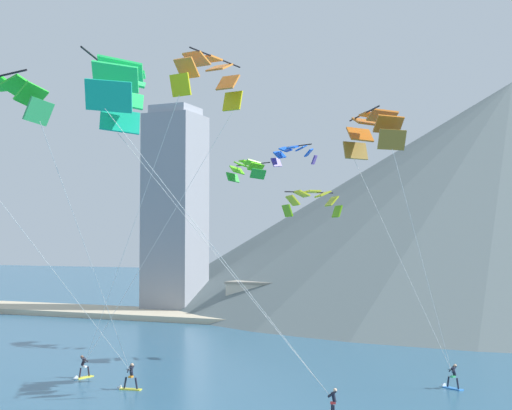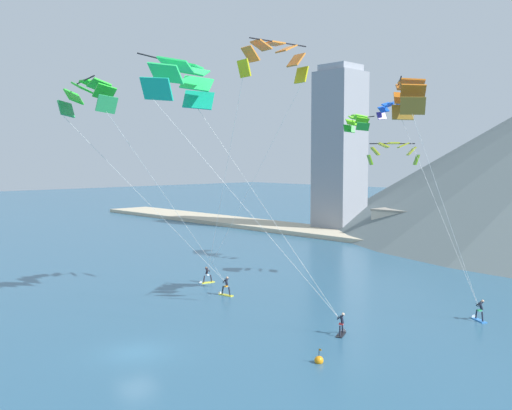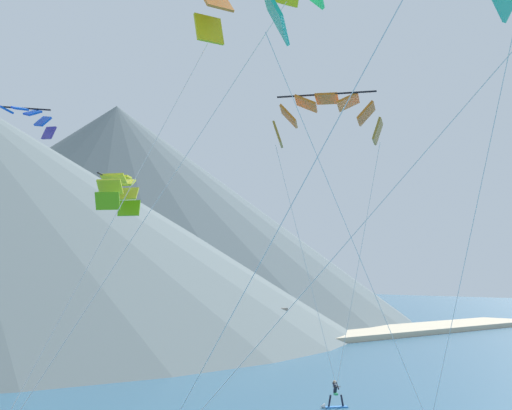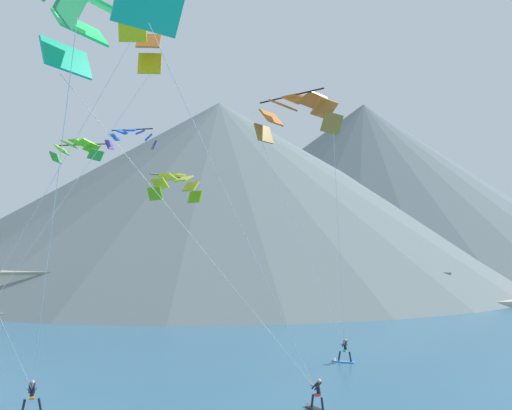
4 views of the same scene
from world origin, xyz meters
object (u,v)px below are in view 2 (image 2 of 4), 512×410
Objects in this scene: parafoil_kite_distant_mid_solo at (393,151)px; race_marker_buoy at (319,360)px; kitesurfer_near_trail at (342,328)px; kitesurfer_far_left at (205,278)px; parafoil_kite_near_lead at (409,95)px; parafoil_kite_mid_center at (90,96)px; kitesurfer_near_lead at (478,314)px; parafoil_kite_far_left at (273,58)px; parafoil_kite_distant_high_outer at (394,108)px; parafoil_kite_distant_low_drift at (357,121)px; kitesurfer_mid_center at (224,289)px; parafoil_kite_near_trail at (183,79)px.

parafoil_kite_distant_mid_solo is 4.44× the size of race_marker_buoy.
kitesurfer_near_trail reaches higher than race_marker_buoy.
kitesurfer_near_trail is at bearing -10.35° from kitesurfer_far_left.
race_marker_buoy is at bearing -82.14° from parafoil_kite_near_lead.
parafoil_kite_mid_center is 3.68× the size of parafoil_kite_distant_mid_solo.
kitesurfer_near_lead reaches higher than kitesurfer_near_trail.
parafoil_kite_distant_high_outer is (-1.26, 20.11, -2.72)m from parafoil_kite_far_left.
parafoil_kite_distant_low_drift reaches higher than race_marker_buoy.
parafoil_kite_distant_mid_solo is at bearing 62.11° from kitesurfer_mid_center.
kitesurfer_near_trail is 21.47m from parafoil_kite_near_trail.
kitesurfer_mid_center is at bearing 157.19° from race_marker_buoy.
parafoil_kite_far_left is (-9.20, 2.39, 20.22)m from kitesurfer_near_trail.
parafoil_kite_far_left is 20.27× the size of race_marker_buoy.
kitesurfer_mid_center is 5.60m from kitesurfer_far_left.
parafoil_kite_mid_center is 34.01m from parafoil_kite_distant_low_drift.
parafoil_kite_far_left reaches higher than parafoil_kite_distant_low_drift.
kitesurfer_mid_center is at bearing -117.89° from parafoil_kite_distant_mid_solo.
parafoil_kite_distant_low_drift is (-4.66, -0.33, -1.26)m from parafoil_kite_distant_high_outer.
kitesurfer_near_lead is 11.61m from kitesurfer_near_trail.
race_marker_buoy is (2.55, -5.59, -0.32)m from kitesurfer_near_trail.
parafoil_kite_near_trail reaches higher than parafoil_kite_mid_center.
parafoil_kite_distant_mid_solo is (-11.78, 6.16, 12.73)m from kitesurfer_near_lead.
parafoil_kite_distant_high_outer is 1.03× the size of parafoil_kite_distant_mid_solo.
kitesurfer_near_trail is at bearing -115.77° from kitesurfer_near_lead.
parafoil_kite_near_trail reaches higher than kitesurfer_mid_center.
parafoil_kite_distant_high_outer reaches higher than race_marker_buoy.
parafoil_kite_distant_mid_solo is (8.38, -5.55, -3.49)m from parafoil_kite_distant_low_drift.
kitesurfer_mid_center is 26.13m from parafoil_kite_distant_low_drift.
parafoil_kite_distant_high_outer is 8.43m from parafoil_kite_distant_mid_solo.
kitesurfer_far_left is at bearing -164.70° from kitesurfer_near_lead.
kitesurfer_mid_center is 0.09× the size of parafoil_kite_far_left.
kitesurfer_near_trail is at bearing -97.04° from parafoil_kite_near_lead.
parafoil_kite_distant_low_drift is 10.64m from parafoil_kite_distant_mid_solo.
kitesurfer_far_left is 26.81m from parafoil_kite_near_lead.
kitesurfer_near_trail is at bearing -6.40° from kitesurfer_mid_center.
parafoil_kite_distant_high_outer is at bearing 63.43° from kitesurfer_far_left.
parafoil_kite_distant_high_outer is at bearing 114.85° from race_marker_buoy.
parafoil_kite_distant_high_outer reaches higher than parafoil_kite_distant_mid_solo.
parafoil_kite_distant_high_outer is (-0.17, 28.60, -0.32)m from parafoil_kite_near_trail.
kitesurfer_near_lead is 0.95× the size of kitesurfer_far_left.
race_marker_buoy is at bearing 2.27° from parafoil_kite_near_trail.
race_marker_buoy is (17.21, -7.24, -0.39)m from kitesurfer_mid_center.
kitesurfer_near_trail is 30.36m from parafoil_kite_distant_high_outer.
parafoil_kite_near_lead is 3.66× the size of parafoil_kite_distant_high_outer.
parafoil_kite_near_lead is 13.01m from parafoil_kite_distant_mid_solo.
parafoil_kite_near_lead is 19.36m from parafoil_kite_distant_high_outer.
parafoil_kite_distant_mid_solo is at bearing 152.39° from kitesurfer_near_lead.
parafoil_kite_near_trail is 6.77m from parafoil_kite_mid_center.
parafoil_kite_distant_low_drift is at bearing 106.66° from parafoil_kite_far_left.
parafoil_kite_far_left is (4.41, 14.21, 3.83)m from parafoil_kite_mid_center.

